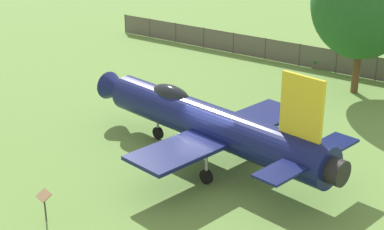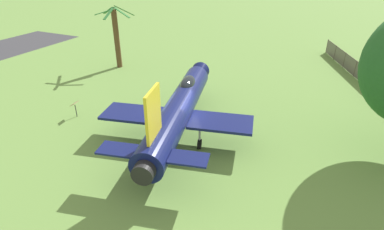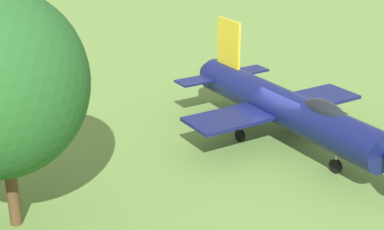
# 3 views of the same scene
# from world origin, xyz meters

# --- Properties ---
(ground_plane) EXTENTS (200.00, 200.00, 0.00)m
(ground_plane) POSITION_xyz_m (0.00, 0.00, 0.00)
(ground_plane) COLOR #668E42
(display_jet) EXTENTS (9.06, 12.92, 4.96)m
(display_jet) POSITION_xyz_m (-0.15, -0.33, 1.81)
(display_jet) COLOR #111951
(display_jet) RESTS_ON ground_plane
(shade_tree) EXTENTS (6.05, 5.73, 8.39)m
(shade_tree) POSITION_xyz_m (-11.55, 4.72, 5.23)
(shade_tree) COLOR brown
(shade_tree) RESTS_ON ground_plane
(perimeter_fence) EXTENTS (10.34, 37.46, 1.51)m
(perimeter_fence) POSITION_xyz_m (-14.58, 4.43, 0.81)
(perimeter_fence) COLOR #4C4238
(perimeter_fence) RESTS_ON ground_plane
(shrub_near_fence) EXTENTS (1.26, 1.28, 0.89)m
(shrub_near_fence) POSITION_xyz_m (-15.88, 1.95, 0.45)
(shrub_near_fence) COLOR #235B26
(shrub_near_fence) RESTS_ON ground_plane
(info_plaque) EXTENTS (0.64, 0.72, 1.14)m
(info_plaque) POSITION_xyz_m (6.56, -4.00, 0.85)
(info_plaque) COLOR #333333
(info_plaque) RESTS_ON ground_plane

